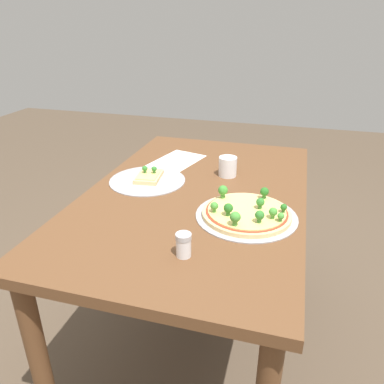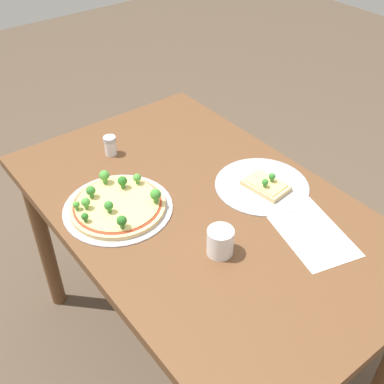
% 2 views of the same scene
% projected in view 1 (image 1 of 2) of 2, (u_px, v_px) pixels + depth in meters
% --- Properties ---
extents(ground_plane, '(8.00, 8.00, 0.00)m').
position_uv_depth(ground_plane, '(196.00, 340.00, 1.75)').
color(ground_plane, brown).
extents(dining_table, '(1.28, 0.81, 0.77)m').
position_uv_depth(dining_table, '(196.00, 215.00, 1.46)').
color(dining_table, brown).
rests_on(dining_table, ground_plane).
extents(pizza_tray_whole, '(0.34, 0.34, 0.07)m').
position_uv_depth(pizza_tray_whole, '(246.00, 213.00, 1.23)').
color(pizza_tray_whole, '#A3A3A8').
rests_on(pizza_tray_whole, dining_table).
extents(pizza_tray_slice, '(0.31, 0.31, 0.05)m').
position_uv_depth(pizza_tray_slice, '(148.00, 178.00, 1.51)').
color(pizza_tray_slice, '#A3A3A8').
rests_on(pizza_tray_slice, dining_table).
extents(drinking_cup, '(0.07, 0.07, 0.08)m').
position_uv_depth(drinking_cup, '(228.00, 167.00, 1.54)').
color(drinking_cup, white).
rests_on(drinking_cup, dining_table).
extents(condiment_shaker, '(0.04, 0.04, 0.07)m').
position_uv_depth(condiment_shaker, '(184.00, 245.00, 1.02)').
color(condiment_shaker, silver).
rests_on(condiment_shaker, dining_table).
extents(paper_menu, '(0.32, 0.24, 0.00)m').
position_uv_depth(paper_menu, '(175.00, 162.00, 1.71)').
color(paper_menu, white).
rests_on(paper_menu, dining_table).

